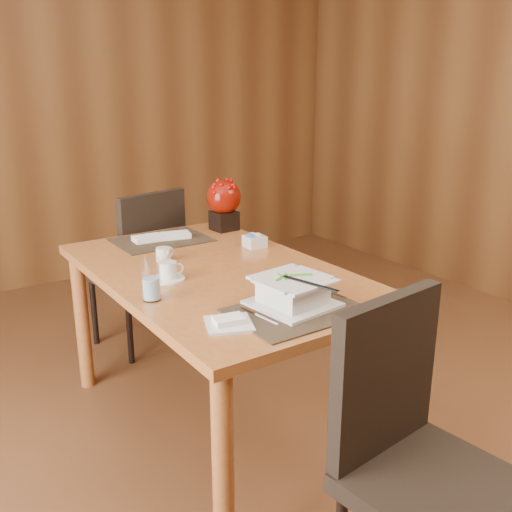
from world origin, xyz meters
TOP-DOWN VIEW (x-y plane):
  - ground at (0.00, 0.00)m, footprint 6.00×6.00m
  - back_wall at (0.00, 3.00)m, footprint 5.00×0.02m
  - dining_table at (0.00, 0.60)m, footprint 0.90×1.50m
  - placemat_near at (0.00, 0.05)m, footprint 0.45×0.33m
  - placemat_far at (0.00, 1.15)m, footprint 0.45×0.33m
  - soup_setting at (0.02, 0.10)m, footprint 0.29×0.29m
  - coffee_cup at (-0.23, 0.60)m, footprint 0.13×0.13m
  - water_glass at (-0.37, 0.43)m, footprint 0.08×0.08m
  - creamer_jug at (-0.14, 0.84)m, footprint 0.10×0.10m
  - sugar_caddy at (0.32, 0.80)m, footprint 0.10×0.10m
  - berry_decor at (0.37, 1.16)m, footprint 0.18×0.18m
  - napkins_far at (0.01, 1.15)m, footprint 0.30×0.15m
  - bread_plate at (-0.26, 0.09)m, footprint 0.19×0.19m
  - near_chair at (-0.00, -0.49)m, footprint 0.48×0.49m
  - far_chair at (0.05, 1.53)m, footprint 0.52×0.52m

SIDE VIEW (x-z plane):
  - ground at x=0.00m, z-range 0.00..0.00m
  - far_chair at x=0.05m, z-range 0.06..1.00m
  - near_chair at x=0.00m, z-range 0.06..1.01m
  - dining_table at x=0.00m, z-range 0.28..1.03m
  - placemat_near at x=0.00m, z-range 0.75..0.76m
  - placemat_far at x=0.00m, z-range 0.75..0.76m
  - bread_plate at x=-0.26m, z-range 0.75..0.76m
  - napkins_far at x=0.01m, z-range 0.76..0.78m
  - sugar_caddy at x=0.32m, z-range 0.75..0.80m
  - creamer_jug at x=-0.14m, z-range 0.75..0.81m
  - coffee_cup at x=-0.23m, z-range 0.74..0.82m
  - soup_setting at x=0.02m, z-range 0.75..0.86m
  - water_glass at x=-0.37m, z-range 0.75..0.91m
  - berry_decor at x=0.37m, z-range 0.77..1.04m
  - back_wall at x=0.00m, z-range 0.00..2.80m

